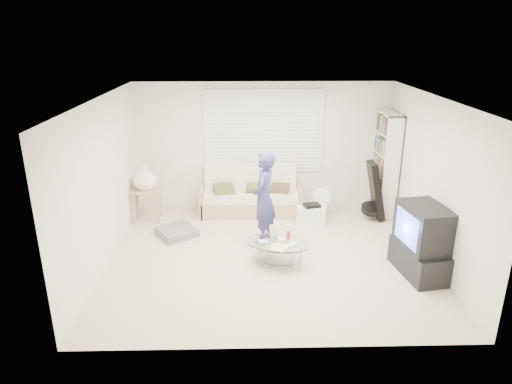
{
  "coord_description": "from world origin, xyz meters",
  "views": [
    {
      "loc": [
        -0.36,
        -6.54,
        3.44
      ],
      "look_at": [
        -0.19,
        0.3,
        0.98
      ],
      "focal_mm": 32.0,
      "sensor_mm": 36.0,
      "label": 1
    }
  ],
  "objects_px": {
    "bookshelf": "(385,164)",
    "coffee_table": "(277,247)",
    "futon_sofa": "(251,197)",
    "tv_unit": "(422,242)"
  },
  "relations": [
    {
      "from": "bookshelf",
      "to": "tv_unit",
      "type": "relative_size",
      "value": 1.85
    },
    {
      "from": "bookshelf",
      "to": "tv_unit",
      "type": "distance_m",
      "value": 2.45
    },
    {
      "from": "futon_sofa",
      "to": "coffee_table",
      "type": "xyz_separation_m",
      "value": [
        0.38,
        -2.15,
        -0.02
      ]
    },
    {
      "from": "coffee_table",
      "to": "bookshelf",
      "type": "bearing_deg",
      "value": 43.26
    },
    {
      "from": "bookshelf",
      "to": "tv_unit",
      "type": "xyz_separation_m",
      "value": [
        -0.13,
        -2.41,
        -0.47
      ]
    },
    {
      "from": "futon_sofa",
      "to": "coffee_table",
      "type": "bearing_deg",
      "value": -80.06
    },
    {
      "from": "futon_sofa",
      "to": "tv_unit",
      "type": "relative_size",
      "value": 1.83
    },
    {
      "from": "bookshelf",
      "to": "coffee_table",
      "type": "xyz_separation_m",
      "value": [
        -2.21,
        -2.08,
        -0.69
      ]
    },
    {
      "from": "bookshelf",
      "to": "tv_unit",
      "type": "height_order",
      "value": "bookshelf"
    },
    {
      "from": "tv_unit",
      "to": "coffee_table",
      "type": "distance_m",
      "value": 2.12
    }
  ]
}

